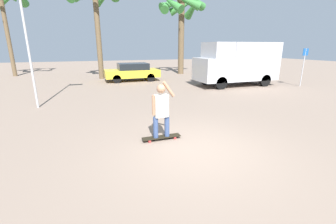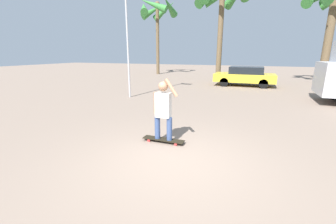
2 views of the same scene
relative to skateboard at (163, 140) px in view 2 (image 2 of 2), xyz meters
name	(u,v)px [view 2 (image 2 of 2)]	position (x,y,z in m)	size (l,w,h in m)	color
ground_plane	(177,162)	(0.68, -0.92, -0.07)	(80.00, 80.00, 0.00)	gray
skateboard	(163,140)	(0.00, 0.00, 0.00)	(1.11, 0.25, 0.09)	black
person_skateboarder	(163,107)	(0.00, 0.00, 0.86)	(0.65, 0.24, 1.59)	#384C7A
parked_car_yellow	(245,76)	(1.37, 11.77, 0.64)	(4.08, 1.92, 1.34)	black
palm_tree_far_left	(157,11)	(-8.16, 18.13, 6.44)	(4.05, 4.33, 7.79)	brown
flagpole	(127,12)	(-3.96, 5.11, 4.10)	(0.91, 0.12, 7.48)	#B7B7BC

